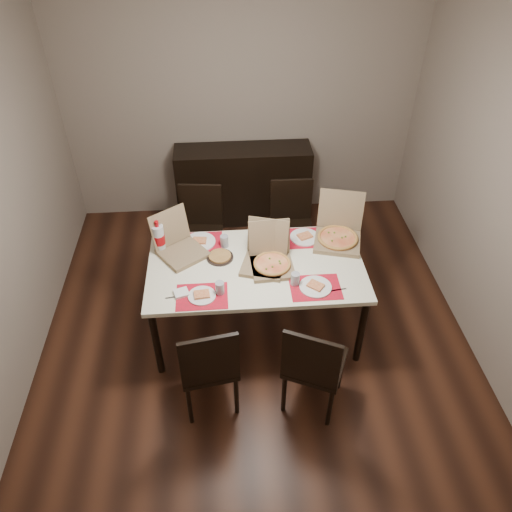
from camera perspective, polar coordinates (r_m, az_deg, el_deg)
name	(u,v)px	position (r m, az deg, el deg)	size (l,w,h in m)	color
ground	(255,328)	(4.67, -0.11, -8.28)	(3.80, 4.00, 0.02)	#3D1F12
room_walls	(251,134)	(3.96, -0.62, 13.79)	(3.84, 4.02, 2.62)	gray
sideboard	(243,185)	(5.76, -1.44, 8.14)	(1.50, 0.40, 0.90)	black
dining_table	(256,271)	(4.20, 0.00, -1.75)	(1.80, 1.00, 0.75)	#F2EECB
chair_near_left	(208,365)	(3.76, -5.45, -12.26)	(0.48, 0.48, 0.93)	black
chair_near_right	(313,365)	(3.77, 6.55, -12.27)	(0.56, 0.56, 0.93)	black
chair_far_left	(201,227)	(5.01, -6.30, 3.31)	(0.46, 0.46, 0.93)	black
chair_far_right	(292,222)	(5.06, 4.09, 3.95)	(0.43, 0.43, 0.93)	black
setting_near_left	(204,293)	(3.90, -5.92, -4.27)	(0.48, 0.30, 0.11)	red
setting_near_right	(310,285)	(3.97, 6.20, -3.29)	(0.44, 0.30, 0.11)	red
setting_far_left	(203,242)	(4.39, -6.04, 1.65)	(0.49, 0.30, 0.11)	red
setting_far_right	(299,237)	(4.44, 4.90, 2.17)	(0.52, 0.30, 0.11)	red
napkin_loose	(269,270)	(4.10, 1.54, -1.58)	(0.12, 0.11, 0.02)	white
pizza_box_center	(272,260)	(4.12, 1.79, -0.52)	(0.36, 0.40, 0.35)	#7D6648
pizza_box_right	(338,235)	(4.44, 9.35, 2.42)	(0.49, 0.52, 0.40)	#7D6648
pizza_box_left	(180,247)	(4.30, -8.73, 1.03)	(0.51, 0.52, 0.35)	#7D6648
pizza_box_extra	(265,258)	(4.14, 0.99, -0.21)	(0.44, 0.46, 0.35)	#7D6648
faina_plate	(220,257)	(4.23, -4.14, -0.08)	(0.23, 0.23, 0.03)	black
dip_bowl	(262,252)	(4.27, 0.72, 0.50)	(0.12, 0.12, 0.03)	white
soda_bottle	(159,238)	(4.31, -11.04, 1.99)	(0.10, 0.10, 0.31)	silver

